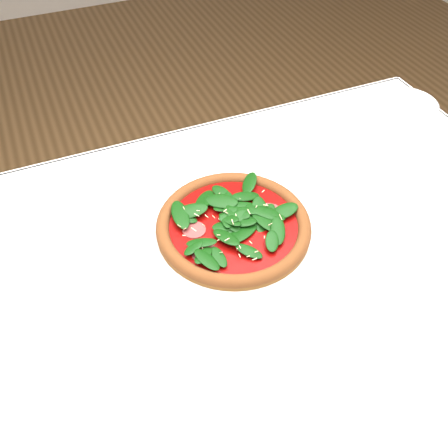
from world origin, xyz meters
name	(u,v)px	position (x,y,z in m)	size (l,w,h in m)	color
ground	(239,436)	(0.00, 0.00, 0.00)	(6.00, 6.00, 0.00)	brown
dining_table	(246,298)	(0.00, 0.00, 0.65)	(1.21, 0.81, 0.75)	white
plate	(233,231)	(0.00, 0.07, 0.76)	(0.31, 0.31, 0.01)	silver
pizza	(233,224)	(0.00, 0.07, 0.77)	(0.35, 0.35, 0.03)	#936023
wine_glass	(89,237)	(-0.24, 0.03, 0.88)	(0.08, 0.08, 0.18)	white
saucer_far	(408,104)	(0.54, 0.28, 0.76)	(0.14, 0.14, 0.01)	silver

